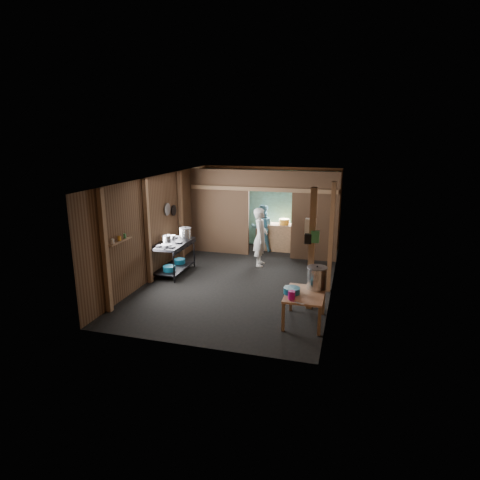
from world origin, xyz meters
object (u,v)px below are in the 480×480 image
(gas_range, at_px, (174,258))
(yellow_tub, at_px, (284,222))
(cook, at_px, (260,237))
(prep_table, at_px, (304,308))
(pink_bucket, at_px, (292,295))
(stove_pot_large, at_px, (185,234))
(stock_pot, at_px, (317,278))

(gas_range, height_order, yellow_tub, yellow_tub)
(gas_range, xyz_separation_m, cook, (2.06, 1.33, 0.39))
(yellow_tub, bearing_deg, cook, -103.00)
(gas_range, xyz_separation_m, yellow_tub, (2.44, 2.99, 0.51))
(gas_range, distance_m, yellow_tub, 3.89)
(prep_table, height_order, pink_bucket, pink_bucket)
(cook, bearing_deg, pink_bucket, -164.17)
(cook, bearing_deg, stove_pot_large, 109.30)
(stock_pot, bearing_deg, pink_bucket, -120.54)
(pink_bucket, bearing_deg, prep_table, 58.11)
(gas_range, distance_m, prep_table, 4.21)
(prep_table, bearing_deg, gas_range, 151.83)
(pink_bucket, bearing_deg, gas_range, 146.39)
(pink_bucket, relative_size, cook, 0.10)
(stock_pot, xyz_separation_m, yellow_tub, (-1.46, 4.64, 0.11))
(yellow_tub, relative_size, cook, 0.19)
(stock_pot, height_order, cook, cook)
(pink_bucket, distance_m, cook, 3.93)
(stove_pot_large, bearing_deg, prep_table, -34.48)
(prep_table, height_order, yellow_tub, yellow_tub)
(stove_pot_large, height_order, stock_pot, stove_pot_large)
(stock_pot, bearing_deg, stove_pot_large, 150.66)
(pink_bucket, distance_m, yellow_tub, 5.42)
(stove_pot_large, xyz_separation_m, pink_bucket, (3.33, -2.77, -0.32))
(gas_range, relative_size, pink_bucket, 9.09)
(prep_table, xyz_separation_m, stock_pot, (0.19, 0.34, 0.52))
(prep_table, distance_m, pink_bucket, 0.55)
(prep_table, xyz_separation_m, pink_bucket, (-0.21, -0.34, 0.38))
(stock_pot, bearing_deg, cook, 121.73)
(prep_table, relative_size, stock_pot, 2.16)
(stock_pot, height_order, yellow_tub, stock_pot)
(prep_table, bearing_deg, yellow_tub, 104.32)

